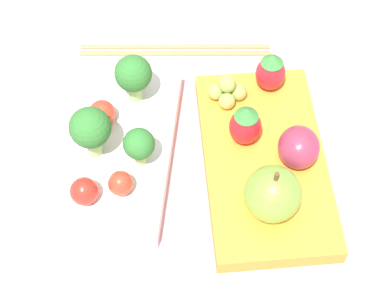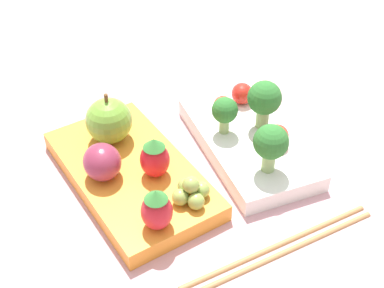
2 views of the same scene
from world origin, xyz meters
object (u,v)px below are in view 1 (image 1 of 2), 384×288
apple (273,194)px  grape_cluster (227,90)px  bento_box_savoury (121,151)px  strawberry_0 (271,72)px  broccoli_floret_0 (133,75)px  cherry_tomato_1 (121,183)px  broccoli_floret_1 (139,145)px  cherry_tomato_0 (84,191)px  cherry_tomato_2 (102,113)px  plum (299,148)px  bento_box_fruit (264,161)px  chopsticks_pair (175,49)px  strawberry_1 (245,125)px  broccoli_floret_2 (90,128)px

apple → grape_cluster: size_ratio=1.52×
bento_box_savoury → strawberry_0: strawberry_0 is taller
broccoli_floret_0 → grape_cluster: 0.10m
bento_box_savoury → cherry_tomato_1: bearing=-171.9°
apple → broccoli_floret_1: bearing=69.7°
broccoli_floret_1 → grape_cluster: 0.11m
cherry_tomato_0 → cherry_tomato_1: size_ratio=1.11×
cherry_tomato_2 → apple: size_ratio=0.43×
cherry_tomato_2 → grape_cluster: 0.13m
strawberry_0 → plum: 0.09m
bento_box_fruit → grape_cluster: size_ratio=5.56×
bento_box_savoury → chopsticks_pair: bearing=-18.1°
cherry_tomato_1 → cherry_tomato_0: bearing=107.9°
bento_box_fruit → cherry_tomato_1: cherry_tomato_1 is taller
cherry_tomato_2 → strawberry_1: (-0.02, -0.14, 0.01)m
broccoli_floret_1 → strawberry_0: (0.10, -0.12, -0.01)m
broccoli_floret_2 → plum: (-0.00, -0.19, -0.02)m
chopsticks_pair → bento_box_savoury: bearing=161.9°
grape_cluster → plum: bearing=-136.9°
apple → plum: (0.05, -0.03, -0.01)m
broccoli_floret_0 → broccoli_floret_1: broccoli_floret_0 is taller
strawberry_1 → chopsticks_pair: 0.15m
cherry_tomato_0 → plum: plum is taller
cherry_tomato_0 → chopsticks_pair: cherry_tomato_0 is taller
strawberry_0 → strawberry_1: 0.07m
broccoli_floret_0 → broccoli_floret_2: (-0.07, 0.03, 0.00)m
broccoli_floret_1 → broccoli_floret_2: 0.05m
bento_box_fruit → broccoli_floret_2: (-0.00, 0.16, 0.05)m
broccoli_floret_1 → apple: size_ratio=0.75×
broccoli_floret_1 → broccoli_floret_2: bearing=76.6°
bento_box_fruit → grape_cluster: bearing=28.6°
broccoli_floret_2 → cherry_tomato_1: 0.06m
cherry_tomato_1 → apple: size_ratio=0.39×
broccoli_floret_0 → cherry_tomato_1: broccoli_floret_0 is taller
bento_box_savoury → apple: apple is taller
broccoli_floret_0 → cherry_tomato_1: (-0.11, 0.00, -0.02)m
bento_box_fruit → cherry_tomato_1: 0.14m
cherry_tomato_0 → chopsticks_pair: size_ratio=0.12×
grape_cluster → chopsticks_pair: size_ratio=0.19×
strawberry_0 → chopsticks_pair: bearing=58.1°
bento_box_fruit → chopsticks_pair: bento_box_fruit is taller
bento_box_savoury → grape_cluster: (0.06, -0.10, 0.02)m
strawberry_1 → plum: bearing=-113.5°
apple → plum: size_ratio=1.43×
broccoli_floret_0 → apple: size_ratio=0.92×
broccoli_floret_1 → strawberry_0: bearing=-51.7°
bento_box_savoury → strawberry_1: (0.01, -0.12, 0.03)m
cherry_tomato_0 → strawberry_1: 0.16m
cherry_tomato_0 → bento_box_fruit: bearing=-72.0°
bento_box_savoury → apple: bearing=-113.6°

